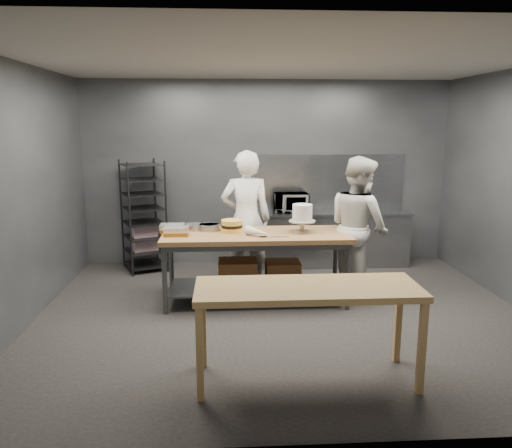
{
  "coord_description": "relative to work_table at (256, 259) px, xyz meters",
  "views": [
    {
      "loc": [
        -0.69,
        -5.73,
        2.33
      ],
      "look_at": [
        -0.31,
        0.48,
        1.05
      ],
      "focal_mm": 35.0,
      "sensor_mm": 36.0,
      "label": 1
    }
  ],
  "objects": [
    {
      "name": "ground",
      "position": [
        0.3,
        -0.55,
        -0.57
      ],
      "size": [
        6.0,
        6.0,
        0.0
      ],
      "primitive_type": "plane",
      "color": "black",
      "rests_on": "ground"
    },
    {
      "name": "back_wall",
      "position": [
        0.3,
        1.95,
        0.93
      ],
      "size": [
        6.0,
        0.04,
        3.0
      ],
      "primitive_type": "cube",
      "color": "#4C4F54",
      "rests_on": "ground"
    },
    {
      "name": "work_table",
      "position": [
        0.0,
        0.0,
        0.0
      ],
      "size": [
        2.4,
        0.9,
        0.92
      ],
      "color": "brown",
      "rests_on": "ground"
    },
    {
      "name": "near_counter",
      "position": [
        0.33,
        -2.09,
        0.24
      ],
      "size": [
        2.0,
        0.7,
        0.9
      ],
      "color": "olive",
      "rests_on": "ground"
    },
    {
      "name": "back_counter",
      "position": [
        1.3,
        1.63,
        -0.12
      ],
      "size": [
        2.6,
        0.6,
        0.9
      ],
      "color": "slate",
      "rests_on": "ground"
    },
    {
      "name": "splashback_panel",
      "position": [
        1.3,
        1.93,
        0.78
      ],
      "size": [
        2.6,
        0.02,
        0.9
      ],
      "primitive_type": "cube",
      "color": "slate",
      "rests_on": "back_counter"
    },
    {
      "name": "speed_rack",
      "position": [
        -1.69,
        1.55,
        0.28
      ],
      "size": [
        0.81,
        0.83,
        1.75
      ],
      "color": "black",
      "rests_on": "ground"
    },
    {
      "name": "chef_behind",
      "position": [
        -0.1,
        0.67,
        0.4
      ],
      "size": [
        0.71,
        0.47,
        1.95
      ],
      "primitive_type": "imported",
      "rotation": [
        0.0,
        0.0,
        3.14
      ],
      "color": "white",
      "rests_on": "ground"
    },
    {
      "name": "chef_right",
      "position": [
        1.39,
        0.17,
        0.37
      ],
      "size": [
        0.99,
        1.11,
        1.89
      ],
      "primitive_type": "imported",
      "rotation": [
        0.0,
        0.0,
        1.93
      ],
      "color": "silver",
      "rests_on": "ground"
    },
    {
      "name": "microwave",
      "position": [
        0.66,
        1.63,
        0.48
      ],
      "size": [
        0.54,
        0.37,
        0.3
      ],
      "primitive_type": "imported",
      "color": "black",
      "rests_on": "back_counter"
    },
    {
      "name": "frosted_cake_stand",
      "position": [
        0.6,
        0.0,
        0.58
      ],
      "size": [
        0.34,
        0.34,
        0.37
      ],
      "color": "#AFA48C",
      "rests_on": "work_table"
    },
    {
      "name": "layer_cake",
      "position": [
        -0.31,
        0.08,
        0.43
      ],
      "size": [
        0.28,
        0.28,
        0.16
      ],
      "color": "#F4D34D",
      "rests_on": "work_table"
    },
    {
      "name": "cake_pans",
      "position": [
        -0.77,
        0.23,
        0.39
      ],
      "size": [
        0.72,
        0.32,
        0.07
      ],
      "color": "gray",
      "rests_on": "work_table"
    },
    {
      "name": "piping_bag",
      "position": [
        0.01,
        -0.23,
        0.41
      ],
      "size": [
        0.34,
        0.36,
        0.12
      ],
      "primitive_type": "cone",
      "rotation": [
        1.57,
        0.0,
        0.73
      ],
      "color": "silver",
      "rests_on": "work_table"
    },
    {
      "name": "offset_spatula",
      "position": [
        0.16,
        -0.25,
        0.35
      ],
      "size": [
        0.36,
        0.02,
        0.02
      ],
      "color": "slate",
      "rests_on": "work_table"
    },
    {
      "name": "pastry_clamshells",
      "position": [
        -1.05,
        -0.0,
        0.4
      ],
      "size": [
        0.38,
        0.4,
        0.11
      ],
      "color": "#A06C20",
      "rests_on": "work_table"
    }
  ]
}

